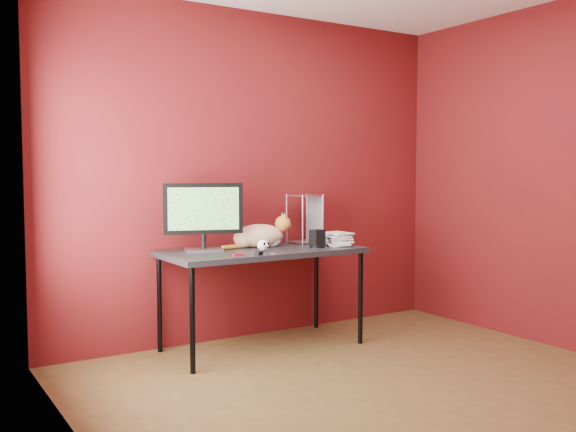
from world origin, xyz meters
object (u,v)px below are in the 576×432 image
monitor (203,213)px  cat (260,235)px  book_stack (327,172)px  skull_mug (263,245)px  speaker (317,239)px  desk (262,256)px

monitor → cat: size_ratio=0.99×
cat → book_stack: size_ratio=0.49×
skull_mug → book_stack: bearing=-5.8°
monitor → speaker: size_ratio=4.11×
cat → speaker: bearing=-17.5°
monitor → skull_mug: bearing=-11.8°
monitor → skull_mug: 0.49m
speaker → monitor: bearing=157.6°
desk → book_stack: bearing=-8.4°
monitor → book_stack: bearing=7.1°
monitor → book_stack: (0.97, -0.18, 0.30)m
skull_mug → speaker: 0.47m
book_stack → monitor: bearing=169.6°
desk → skull_mug: size_ratio=16.82×
book_stack → skull_mug: bearing=-176.8°
cat → monitor: bearing=-162.2°
monitor → cat: bearing=19.2°
desk → skull_mug: bearing=-116.9°
speaker → book_stack: 0.53m
skull_mug → book_stack: size_ratio=0.08×
skull_mug → book_stack: book_stack is taller
desk → monitor: size_ratio=2.69×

